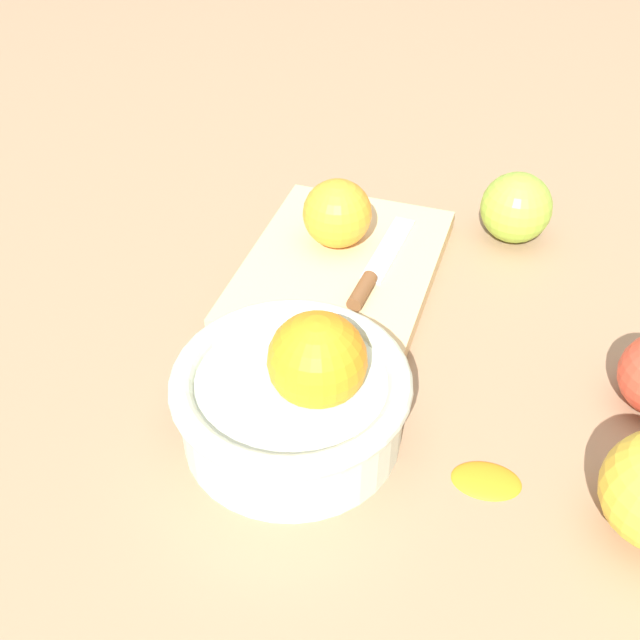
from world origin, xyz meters
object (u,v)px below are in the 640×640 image
cutting_board (340,270)px  apple_front_right (516,208)px  orange_on_board (337,213)px  bowl (295,395)px  knife (374,272)px

cutting_board → apple_front_right: apple_front_right is taller
cutting_board → orange_on_board: orange_on_board is taller
bowl → orange_on_board: 0.23m
bowl → orange_on_board: (0.23, 0.00, 0.01)m
cutting_board → apple_front_right: bearing=-60.2°
cutting_board → knife: bearing=-118.4°
knife → apple_front_right: (0.11, -0.13, 0.01)m
bowl → apple_front_right: (0.30, -0.17, -0.01)m
apple_front_right → cutting_board: bearing=119.8°
orange_on_board → knife: bearing=-140.0°
orange_on_board → apple_front_right: size_ratio=0.93×
bowl → cutting_board: (0.20, -0.01, -0.03)m
bowl → apple_front_right: bearing=-30.3°
apple_front_right → orange_on_board: bearing=110.2°
cutting_board → knife: size_ratio=1.55×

